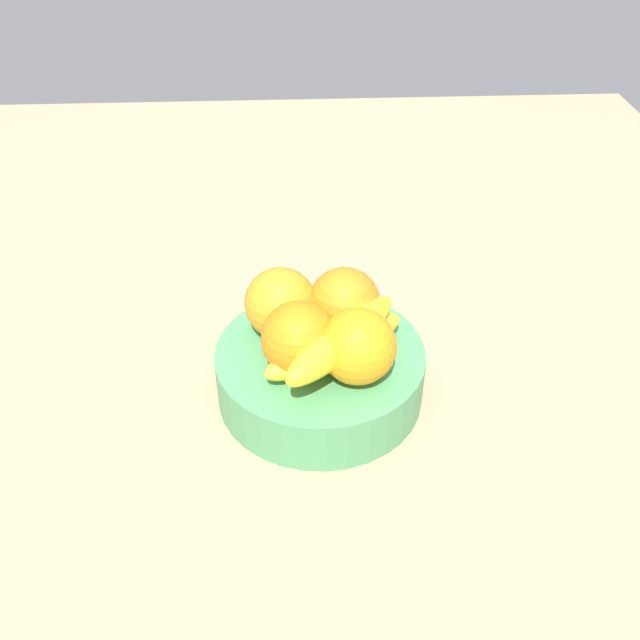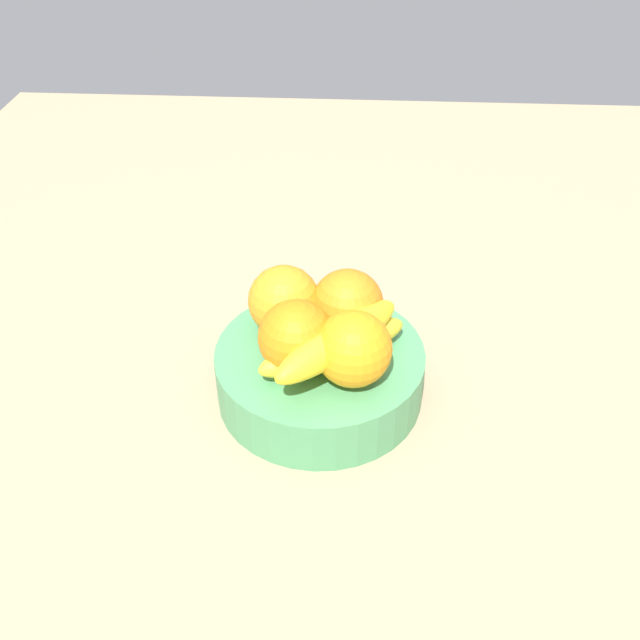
% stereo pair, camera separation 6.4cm
% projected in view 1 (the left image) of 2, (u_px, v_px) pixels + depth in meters
% --- Properties ---
extents(ground_plane, '(1.80, 1.40, 0.03)m').
position_uv_depth(ground_plane, '(314.00, 403.00, 0.81)').
color(ground_plane, tan).
extents(fruit_bowl, '(0.23, 0.23, 0.06)m').
position_uv_depth(fruit_bowl, '(320.00, 370.00, 0.78)').
color(fruit_bowl, '#4D9860').
rests_on(fruit_bowl, ground_plane).
extents(orange_front_left, '(0.08, 0.08, 0.08)m').
position_uv_depth(orange_front_left, '(281.00, 303.00, 0.77)').
color(orange_front_left, orange).
rests_on(orange_front_left, fruit_bowl).
extents(orange_front_right, '(0.08, 0.08, 0.08)m').
position_uv_depth(orange_front_right, '(299.00, 339.00, 0.72)').
color(orange_front_right, orange).
rests_on(orange_front_right, fruit_bowl).
extents(orange_center, '(0.08, 0.08, 0.08)m').
position_uv_depth(orange_center, '(358.00, 346.00, 0.71)').
color(orange_center, orange).
rests_on(orange_center, fruit_bowl).
extents(orange_back_left, '(0.08, 0.08, 0.08)m').
position_uv_depth(orange_back_left, '(344.00, 303.00, 0.77)').
color(orange_back_left, orange).
rests_on(orange_back_left, fruit_bowl).
extents(banana_bunch, '(0.15, 0.17, 0.06)m').
position_uv_depth(banana_bunch, '(338.00, 342.00, 0.73)').
color(banana_bunch, yellow).
rests_on(banana_bunch, fruit_bowl).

